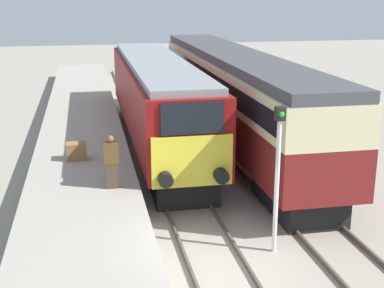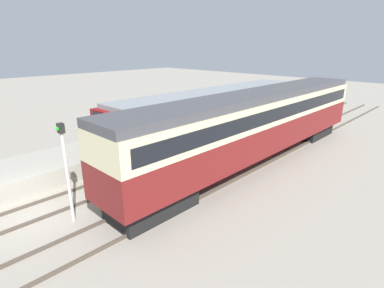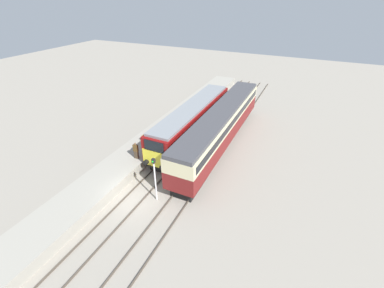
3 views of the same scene
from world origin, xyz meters
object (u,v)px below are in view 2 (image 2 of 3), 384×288
(luggage_crate, at_px, (129,133))
(passenger_carriage, at_px, (258,121))
(locomotive, at_px, (215,116))
(signal_post, at_px, (66,165))
(person_on_platform, at_px, (92,139))

(luggage_crate, bearing_deg, passenger_carriage, 30.34)
(locomotive, height_order, signal_post, signal_post)
(locomotive, relative_size, person_on_platform, 9.87)
(locomotive, bearing_deg, signal_post, -80.86)
(person_on_platform, relative_size, luggage_crate, 2.35)
(locomotive, bearing_deg, passenger_carriage, -4.65)
(locomotive, xyz_separation_m, signal_post, (1.70, -10.57, 0.15))
(locomotive, height_order, luggage_crate, locomotive)
(locomotive, distance_m, person_on_platform, 7.80)
(signal_post, bearing_deg, passenger_carriage, 80.62)
(signal_post, xyz_separation_m, luggage_crate, (-5.16, 6.27, -1.10))
(locomotive, distance_m, luggage_crate, 5.60)
(passenger_carriage, height_order, signal_post, passenger_carriage)
(luggage_crate, bearing_deg, signal_post, -50.55)
(passenger_carriage, xyz_separation_m, person_on_platform, (-5.79, -7.13, -0.76))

